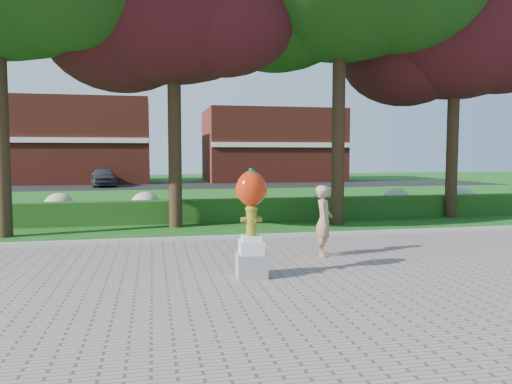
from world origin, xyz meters
The scene contains 13 objects.
ground centered at (0.00, 0.00, 0.00)m, with size 100.00×100.00×0.00m, color #145014.
walkway centered at (0.00, -4.00, 0.02)m, with size 40.00×14.00×0.04m, color gray.
curb centered at (0.00, 3.00, 0.07)m, with size 40.00×0.18×0.15m, color #ADADA5.
lawn_hedge centered at (0.00, 7.00, 0.40)m, with size 24.00×0.70×0.80m, color #1D4413.
hydrangea_row centered at (0.57, 8.00, 0.55)m, with size 20.10×1.10×0.99m.
street centered at (0.00, 28.00, 0.01)m, with size 50.00×8.00×0.02m, color black.
building_left centered at (-10.00, 34.00, 3.50)m, with size 14.00×8.00×7.00m, color maroon.
building_right centered at (8.00, 34.00, 3.20)m, with size 12.00×8.00×6.40m, color maroon.
tree_mid_left centered at (-2.10, 6.08, 7.30)m, with size 8.25×7.04×10.69m.
tree_far_right centered at (8.40, 6.58, 6.97)m, with size 7.88×6.72×10.21m.
hydrant_sculpture centered at (-0.88, -1.34, 1.16)m, with size 0.62×0.60×2.11m.
woman centered at (1.17, 0.30, 0.87)m, with size 0.61×0.40×1.66m, color tan.
parked_car centered at (-6.35, 28.13, 0.75)m, with size 1.71×4.26×1.45m, color #3C3D43.
Camera 1 is at (-2.73, -10.68, 2.42)m, focal length 35.00 mm.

